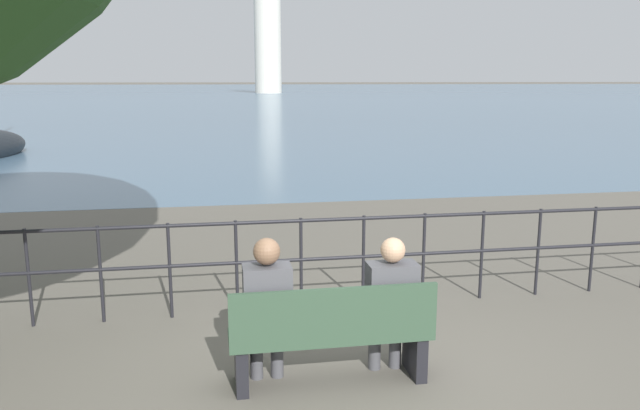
# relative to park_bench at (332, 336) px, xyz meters

# --- Properties ---
(ground_plane) EXTENTS (1000.00, 1000.00, 0.00)m
(ground_plane) POSITION_rel_park_bench_xyz_m (0.00, 0.06, -0.43)
(ground_plane) COLOR #605B51
(harbor_water) EXTENTS (600.00, 300.00, 0.01)m
(harbor_water) POSITION_rel_park_bench_xyz_m (0.00, 157.87, -0.42)
(harbor_water) COLOR slate
(harbor_water) RESTS_ON ground_plane
(park_bench) EXTENTS (1.71, 0.45, 0.90)m
(park_bench) POSITION_rel_park_bench_xyz_m (0.00, 0.00, 0.00)
(park_bench) COLOR #334C38
(park_bench) RESTS_ON ground_plane
(seated_person_left) EXTENTS (0.39, 0.35, 1.29)m
(seated_person_left) POSITION_rel_park_bench_xyz_m (-0.53, 0.07, 0.28)
(seated_person_left) COLOR #4C4C51
(seated_person_left) RESTS_ON ground_plane
(seated_person_right) EXTENTS (0.42, 0.35, 1.24)m
(seated_person_right) POSITION_rel_park_bench_xyz_m (0.53, 0.08, 0.25)
(seated_person_right) COLOR #4C4C51
(seated_person_right) RESTS_ON ground_plane
(promenade_railing) EXTENTS (12.80, 0.04, 1.05)m
(promenade_railing) POSITION_rel_park_bench_xyz_m (0.00, 1.78, 0.26)
(promenade_railing) COLOR black
(promenade_railing) RESTS_ON ground_plane
(harbor_lighthouse) EXTENTS (4.85, 4.85, 21.51)m
(harbor_lighthouse) POSITION_rel_park_bench_xyz_m (9.86, 112.11, 9.58)
(harbor_lighthouse) COLOR silver
(harbor_lighthouse) RESTS_ON ground_plane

